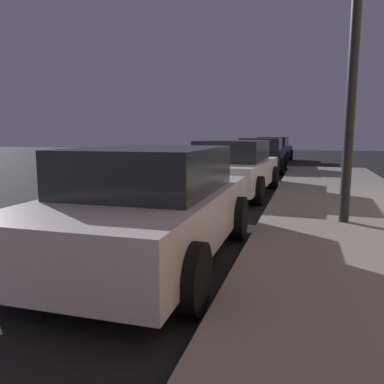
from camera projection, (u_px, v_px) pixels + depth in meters
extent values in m
cube|color=#B7B7BF|center=(149.00, 216.00, 4.78)|extent=(1.90, 4.10, 0.64)
cube|color=#1E2328|center=(150.00, 170.00, 4.76)|extent=(1.65, 2.23, 0.56)
cylinder|color=black|center=(126.00, 211.00, 6.27)|extent=(0.23, 0.66, 0.66)
cylinder|color=black|center=(238.00, 218.00, 5.76)|extent=(0.23, 0.66, 0.66)
cylinder|color=black|center=(17.00, 259.00, 3.87)|extent=(0.23, 0.66, 0.66)
cylinder|color=black|center=(192.00, 278.00, 3.36)|extent=(0.23, 0.66, 0.66)
cube|color=silver|center=(233.00, 173.00, 10.15)|extent=(2.02, 4.51, 0.64)
cube|color=#1E2328|center=(233.00, 151.00, 10.06)|extent=(1.70, 2.26, 0.56)
cylinder|color=black|center=(214.00, 175.00, 11.77)|extent=(0.25, 0.67, 0.66)
cylinder|color=black|center=(274.00, 177.00, 11.16)|extent=(0.25, 0.67, 0.66)
cylinder|color=black|center=(183.00, 187.00, 9.20)|extent=(0.25, 0.67, 0.66)
cylinder|color=black|center=(258.00, 190.00, 8.60)|extent=(0.25, 0.67, 0.66)
cube|color=black|center=(261.00, 158.00, 16.35)|extent=(1.87, 4.38, 0.64)
cube|color=#1E2328|center=(261.00, 145.00, 16.14)|extent=(1.63, 2.21, 0.56)
cylinder|color=black|center=(244.00, 161.00, 17.93)|extent=(0.22, 0.66, 0.66)
cylinder|color=black|center=(285.00, 162.00, 17.41)|extent=(0.22, 0.66, 0.66)
cylinder|color=black|center=(234.00, 166.00, 15.37)|extent=(0.22, 0.66, 0.66)
cylinder|color=black|center=(281.00, 167.00, 14.85)|extent=(0.22, 0.66, 0.66)
cube|color=navy|center=(274.00, 152.00, 22.39)|extent=(1.93, 4.60, 0.64)
cube|color=#1E2328|center=(274.00, 142.00, 22.14)|extent=(1.62, 2.22, 0.56)
cylinder|color=black|center=(262.00, 154.00, 24.02)|extent=(0.25, 0.67, 0.66)
cylinder|color=black|center=(291.00, 155.00, 23.45)|extent=(0.25, 0.67, 0.66)
cylinder|color=black|center=(255.00, 157.00, 21.40)|extent=(0.25, 0.67, 0.66)
cylinder|color=black|center=(286.00, 157.00, 20.83)|extent=(0.25, 0.67, 0.66)
cylinder|color=black|center=(352.00, 75.00, 5.97)|extent=(0.16, 0.16, 4.74)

